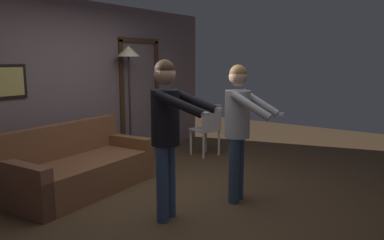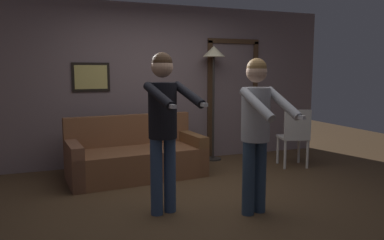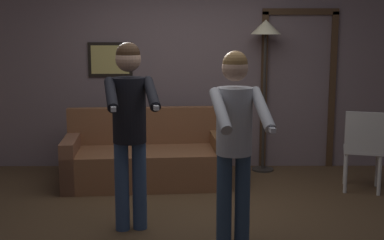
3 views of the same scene
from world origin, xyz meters
name	(u,v)px [view 2 (image 2 of 3)]	position (x,y,z in m)	size (l,w,h in m)	color
ground_plane	(197,200)	(0.00, 0.00, 0.00)	(12.00, 12.00, 0.00)	brown
back_wall_assembly	(153,84)	(0.01, 2.06, 1.30)	(6.40, 0.10, 2.60)	slate
couch	(136,158)	(-0.47, 1.24, 0.28)	(1.96, 1.01, 0.87)	brown
torchiere_lamp	(214,62)	(1.00, 1.81, 1.66)	(0.38, 0.38, 1.94)	#332D28
person_standing_left	(164,117)	(-0.49, -0.26, 1.04)	(0.52, 0.74, 1.71)	#364C72
person_standing_right	(257,122)	(0.42, -0.61, 0.99)	(0.50, 0.63, 1.65)	#304660
dining_chair_distant	(295,134)	(2.00, 0.89, 0.53)	(0.52, 0.52, 0.93)	silver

